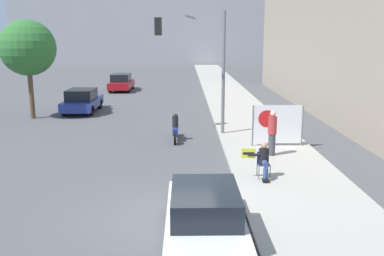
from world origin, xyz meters
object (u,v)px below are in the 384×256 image
(protest_banner, at_px, (277,124))
(car_on_road_midblock, at_px, (121,82))
(seated_protester, at_px, (263,159))
(traffic_light_pole, at_px, (199,51))
(parked_car_curbside, at_px, (205,215))
(motorcycle_on_road, at_px, (175,129))
(street_tree_near_curb, at_px, (28,48))
(car_on_road_nearest, at_px, (82,101))
(jogger_on_sidewalk, at_px, (272,133))

(protest_banner, xyz_separation_m, car_on_road_midblock, (-9.62, 20.19, -0.32))
(seated_protester, xyz_separation_m, car_on_road_midblock, (-8.25, 24.54, -0.03))
(traffic_light_pole, xyz_separation_m, parked_car_curbside, (-0.23, -11.32, -3.38))
(car_on_road_midblock, height_order, motorcycle_on_road, car_on_road_midblock)
(parked_car_curbside, bearing_deg, motorcycle_on_road, 95.04)
(street_tree_near_curb, bearing_deg, seated_protester, -44.71)
(seated_protester, distance_m, street_tree_near_curb, 16.70)
(car_on_road_nearest, bearing_deg, traffic_light_pole, -42.24)
(protest_banner, relative_size, motorcycle_on_road, 0.98)
(seated_protester, bearing_deg, motorcycle_on_road, 115.39)
(car_on_road_nearest, height_order, car_on_road_midblock, car_on_road_midblock)
(car_on_road_midblock, relative_size, street_tree_near_curb, 0.78)
(car_on_road_nearest, height_order, motorcycle_on_road, car_on_road_nearest)
(traffic_light_pole, distance_m, motorcycle_on_road, 3.88)
(seated_protester, xyz_separation_m, street_tree_near_curb, (-11.63, 11.51, 3.33))
(seated_protester, relative_size, traffic_light_pole, 0.21)
(motorcycle_on_road, bearing_deg, seated_protester, -62.67)
(protest_banner, relative_size, parked_car_curbside, 0.52)
(jogger_on_sidewalk, bearing_deg, seated_protester, 34.57)
(seated_protester, bearing_deg, street_tree_near_curb, 133.34)
(seated_protester, xyz_separation_m, traffic_light_pole, (-1.92, 7.03, 3.30))
(protest_banner, relative_size, car_on_road_midblock, 0.49)
(street_tree_near_curb, bearing_deg, protest_banner, -28.84)
(car_on_road_midblock, xyz_separation_m, street_tree_near_curb, (-3.37, -13.03, 3.36))
(protest_banner, bearing_deg, car_on_road_nearest, 138.68)
(parked_car_curbside, height_order, street_tree_near_curb, street_tree_near_curb)
(motorcycle_on_road, bearing_deg, traffic_light_pole, 44.77)
(jogger_on_sidewalk, xyz_separation_m, car_on_road_midblock, (-9.10, 21.72, -0.30))
(traffic_light_pole, xyz_separation_m, car_on_road_nearest, (-7.26, 6.59, -3.34))
(seated_protester, height_order, street_tree_near_curb, street_tree_near_curb)
(protest_banner, height_order, car_on_road_midblock, protest_banner)
(car_on_road_nearest, bearing_deg, parked_car_curbside, -68.59)
(traffic_light_pole, bearing_deg, street_tree_near_curb, 155.24)
(parked_car_curbside, relative_size, street_tree_near_curb, 0.74)
(jogger_on_sidewalk, relative_size, protest_banner, 0.82)
(car_on_road_nearest, distance_m, car_on_road_midblock, 10.96)
(car_on_road_midblock, bearing_deg, car_on_road_nearest, -94.84)
(jogger_on_sidewalk, height_order, protest_banner, jogger_on_sidewalk)
(car_on_road_midblock, distance_m, motorcycle_on_road, 19.35)
(jogger_on_sidewalk, distance_m, car_on_road_midblock, 23.55)
(parked_car_curbside, height_order, motorcycle_on_road, parked_car_curbside)
(protest_banner, distance_m, traffic_light_pole, 5.20)
(seated_protester, height_order, car_on_road_nearest, car_on_road_nearest)
(parked_car_curbside, xyz_separation_m, car_on_road_nearest, (-7.02, 17.91, 0.04))
(car_on_road_nearest, bearing_deg, seated_protester, -56.04)
(jogger_on_sidewalk, distance_m, car_on_road_nearest, 14.74)
(motorcycle_on_road, relative_size, street_tree_near_curb, 0.39)
(traffic_light_pole, height_order, street_tree_near_curb, traffic_light_pole)
(parked_car_curbside, xyz_separation_m, motorcycle_on_road, (-0.90, 10.19, -0.15))
(jogger_on_sidewalk, relative_size, traffic_light_pole, 0.31)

